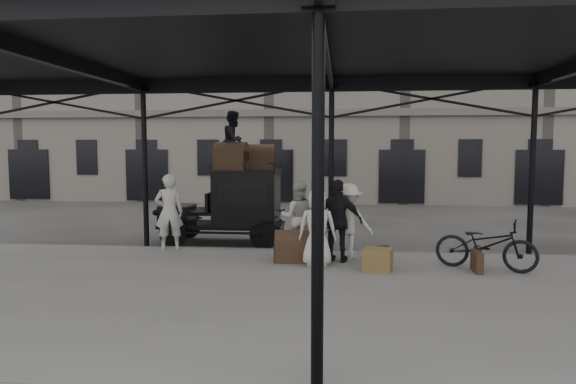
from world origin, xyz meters
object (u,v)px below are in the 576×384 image
object	(u,v)px
bicycle	(486,244)
steamer_trunk_platform	(293,248)
porter_left	(169,212)
steamer_trunk_roof_near	(231,158)
porter_official	(338,221)
taxi	(236,203)

from	to	relation	value
bicycle	steamer_trunk_platform	size ratio (longest dim) A/B	2.49
porter_left	steamer_trunk_roof_near	size ratio (longest dim) A/B	2.19
porter_official	steamer_trunk_roof_near	world-z (taller)	steamer_trunk_roof_near
bicycle	steamer_trunk_platform	bearing A→B (deg)	106.07
taxi	steamer_trunk_roof_near	xyz separation A→B (m)	(-0.08, -0.25, 1.31)
bicycle	steamer_trunk_roof_near	size ratio (longest dim) A/B	2.35
taxi	bicycle	bearing A→B (deg)	-27.08
steamer_trunk_platform	bicycle	bearing A→B (deg)	-9.20
porter_left	steamer_trunk_roof_near	world-z (taller)	steamer_trunk_roof_near
porter_official	bicycle	world-z (taller)	porter_official
bicycle	steamer_trunk_roof_near	bearing A→B (deg)	85.80
steamer_trunk_platform	porter_official	bearing A→B (deg)	0.84
porter_official	bicycle	xyz separation A→B (m)	(3.23, -0.45, -0.41)
bicycle	steamer_trunk_roof_near	world-z (taller)	steamer_trunk_roof_near
steamer_trunk_platform	porter_left	bearing A→B (deg)	157.51
porter_official	steamer_trunk_platform	bearing A→B (deg)	16.71
taxi	porter_left	world-z (taller)	taxi
steamer_trunk_roof_near	steamer_trunk_platform	size ratio (longest dim) A/B	1.06
steamer_trunk_roof_near	steamer_trunk_platform	xyz separation A→B (m)	(2.02, -2.58, -2.05)
taxi	steamer_trunk_roof_near	world-z (taller)	steamer_trunk_roof_near
taxi	porter_official	bearing A→B (deg)	-42.45
porter_official	steamer_trunk_platform	distance (m)	1.24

